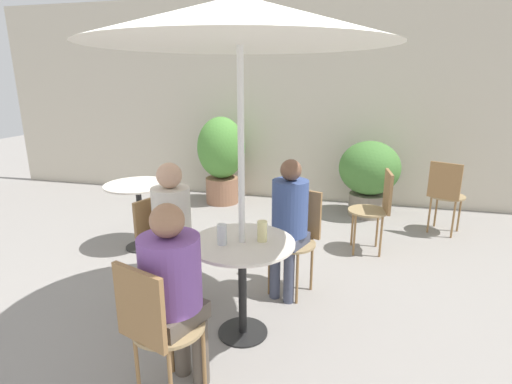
% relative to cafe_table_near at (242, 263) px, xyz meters
% --- Properties ---
extents(ground_plane, '(20.00, 20.00, 0.00)m').
position_rel_cafe_table_near_xyz_m(ground_plane, '(-0.17, 0.05, -0.57)').
color(ground_plane, gray).
extents(storefront_wall, '(10.00, 0.06, 3.00)m').
position_rel_cafe_table_near_xyz_m(storefront_wall, '(-0.17, 3.59, 0.93)').
color(storefront_wall, beige).
rests_on(storefront_wall, ground_plane).
extents(cafe_table_near, '(0.74, 0.74, 0.73)m').
position_rel_cafe_table_near_xyz_m(cafe_table_near, '(0.00, 0.00, 0.00)').
color(cafe_table_near, black).
rests_on(cafe_table_near, ground_plane).
extents(cafe_table_far, '(0.72, 0.72, 0.73)m').
position_rel_cafe_table_near_xyz_m(cafe_table_far, '(-1.53, 1.25, -0.01)').
color(cafe_table_far, black).
rests_on(cafe_table_far, ground_plane).
extents(bistro_chair_0, '(0.45, 0.46, 0.90)m').
position_rel_cafe_table_near_xyz_m(bistro_chair_0, '(0.28, 0.77, -0.02)').
color(bistro_chair_0, '#997F56').
rests_on(bistro_chair_0, ground_plane).
extents(bistro_chair_1, '(0.46, 0.45, 0.90)m').
position_rel_cafe_table_near_xyz_m(bistro_chair_1, '(-0.77, 0.28, -0.02)').
color(bistro_chair_1, '#997F56').
rests_on(bistro_chair_1, ground_plane).
extents(bistro_chair_2, '(0.45, 0.46, 0.90)m').
position_rel_cafe_table_near_xyz_m(bistro_chair_2, '(-0.28, -0.77, -0.02)').
color(bistro_chair_2, '#997F56').
rests_on(bistro_chair_2, ground_plane).
extents(bistro_chair_3, '(0.43, 0.42, 0.90)m').
position_rel_cafe_table_near_xyz_m(bistro_chair_3, '(0.99, 1.76, -0.02)').
color(bistro_chair_3, '#997F56').
rests_on(bistro_chair_3, ground_plane).
extents(bistro_chair_4, '(0.46, 0.47, 0.90)m').
position_rel_cafe_table_near_xyz_m(bistro_chair_4, '(1.80, 2.48, -0.02)').
color(bistro_chair_4, '#997F56').
rests_on(bistro_chair_4, ground_plane).
extents(seated_person_0, '(0.34, 0.36, 1.21)m').
position_rel_cafe_table_near_xyz_m(seated_person_0, '(0.23, 0.63, 0.15)').
color(seated_person_0, '#42475B').
rests_on(seated_person_0, ground_plane).
extents(seated_person_1, '(0.36, 0.34, 1.22)m').
position_rel_cafe_table_near_xyz_m(seated_person_1, '(-0.63, 0.23, 0.16)').
color(seated_person_1, brown).
rests_on(seated_person_1, ground_plane).
extents(seated_person_2, '(0.39, 0.41, 1.19)m').
position_rel_cafe_table_near_xyz_m(seated_person_2, '(-0.22, -0.63, 0.14)').
color(seated_person_2, brown).
rests_on(seated_person_2, ground_plane).
extents(beer_glass_0, '(0.07, 0.07, 0.15)m').
position_rel_cafe_table_near_xyz_m(beer_glass_0, '(0.13, 0.05, 0.24)').
color(beer_glass_0, beige).
rests_on(beer_glass_0, cafe_table_near).
extents(beer_glass_1, '(0.07, 0.07, 0.14)m').
position_rel_cafe_table_near_xyz_m(beer_glass_1, '(-0.12, -0.08, 0.23)').
color(beer_glass_1, silver).
rests_on(beer_glass_1, cafe_table_near).
extents(potted_plant_0, '(0.71, 0.71, 1.30)m').
position_rel_cafe_table_near_xyz_m(potted_plant_0, '(-1.20, 3.08, 0.16)').
color(potted_plant_0, '#93664C').
rests_on(potted_plant_0, ground_plane).
extents(potted_plant_1, '(0.81, 0.81, 1.03)m').
position_rel_cafe_table_near_xyz_m(potted_plant_1, '(0.93, 2.99, 0.03)').
color(potted_plant_1, slate).
rests_on(potted_plant_1, ground_plane).
extents(umbrella, '(1.92, 1.92, 2.30)m').
position_rel_cafe_table_near_xyz_m(umbrella, '(0.00, 0.00, 1.59)').
color(umbrella, silver).
rests_on(umbrella, ground_plane).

